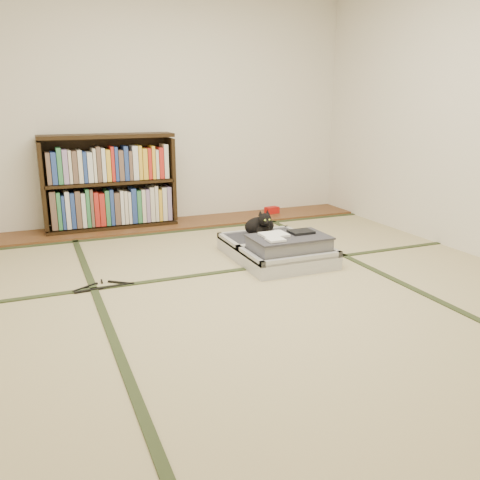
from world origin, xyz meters
name	(u,v)px	position (x,y,z in m)	size (l,w,h in m)	color
floor	(253,289)	(0.00, 0.00, 0.00)	(4.50, 4.50, 0.00)	#CAB987
wood_strip	(174,224)	(0.00, 2.00, 0.01)	(4.00, 0.50, 0.02)	brown
red_item	(272,210)	(1.14, 2.03, 0.06)	(0.15, 0.09, 0.07)	#B3110E
room_shell	(255,61)	(0.00, 0.00, 1.46)	(4.50, 4.50, 4.50)	white
tatami_borders	(227,267)	(0.00, 0.49, 0.00)	(4.00, 4.50, 0.01)	#2D381E
bookcase	(110,184)	(-0.61, 2.07, 0.45)	(1.26, 0.29, 0.92)	black
suitcase	(278,249)	(0.45, 0.51, 0.09)	(0.67, 0.90, 0.26)	#BCBBC1
cat	(261,226)	(0.43, 0.81, 0.22)	(0.30, 0.30, 0.24)	black
cable_coil	(277,232)	(0.61, 0.85, 0.14)	(0.09, 0.09, 0.02)	white
hanger	(104,286)	(-0.93, 0.42, 0.01)	(0.41, 0.20, 0.01)	black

